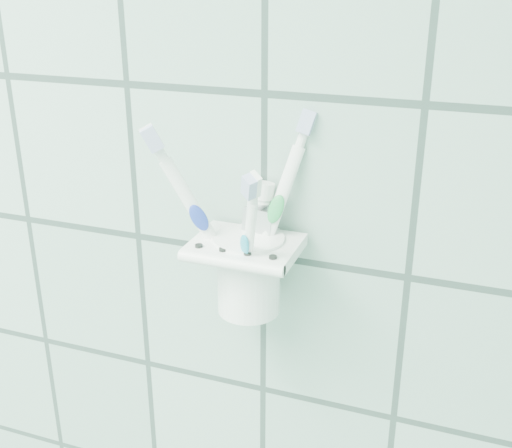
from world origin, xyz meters
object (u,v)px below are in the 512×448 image
Objects in this scene: toothbrush_orange at (243,216)px; holder_bracket at (246,248)px; cup at (249,271)px; toothpaste_tube at (250,236)px; toothbrush_blue at (242,210)px; toothbrush_pink at (247,206)px.

holder_bracket is at bearing -22.48° from toothbrush_orange.
cup is 0.04m from toothpaste_tube.
toothbrush_blue is at bearing -127.10° from holder_bracket.
toothbrush_blue is (-0.00, -0.01, 0.07)m from cup.
cup is at bearing -5.58° from toothbrush_orange.
toothpaste_tube reaches higher than cup.
toothbrush_pink is at bearing 88.25° from toothbrush_blue.
cup is 0.45× the size of toothbrush_orange.
toothbrush_pink is 1.12× the size of toothbrush_orange.
toothbrush_blue reaches higher than toothpaste_tube.
cup is at bearing 58.71° from toothbrush_blue.
toothbrush_orange is at bearing 125.51° from holder_bracket.
toothbrush_blue is 1.15× the size of toothbrush_orange.
toothbrush_blue reaches higher than cup.
toothbrush_pink is at bearing 12.03° from toothbrush_orange.
cup is 0.41× the size of toothbrush_pink.
cup is at bearing 66.17° from holder_bracket.
toothbrush_orange is (-0.00, 0.01, -0.01)m from toothbrush_blue.
toothpaste_tube is (-0.00, 0.01, 0.01)m from holder_bracket.
toothbrush_pink is at bearing 128.50° from cup.
toothbrush_blue reaches higher than holder_bracket.
toothbrush_pink reaches higher than cup.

